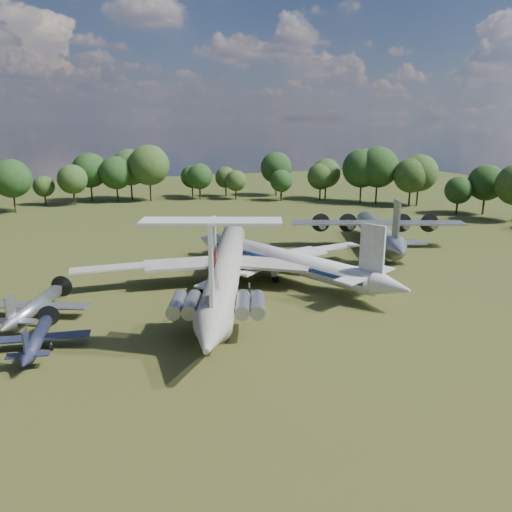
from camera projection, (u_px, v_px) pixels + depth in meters
name	position (u px, v px, depth m)	size (l,w,h in m)	color
ground	(201.00, 294.00, 70.65)	(300.00, 300.00, 0.00)	#203B13
il62_airliner	(226.00, 272.00, 71.04)	(44.31, 57.60, 5.65)	beige
tu104_jet	(283.00, 263.00, 77.38)	(34.44, 45.92, 4.59)	#BCBCBC
an12_transport	(378.00, 235.00, 95.36)	(32.91, 36.78, 4.84)	gray
small_prop_west	(38.00, 341.00, 53.27)	(10.64, 14.51, 2.13)	black
small_prop_northwest	(36.00, 309.00, 61.60)	(12.61, 17.19, 2.52)	#A7AAAF
person_on_il62	(216.00, 283.00, 54.82)	(0.62, 0.40, 1.69)	#99714E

